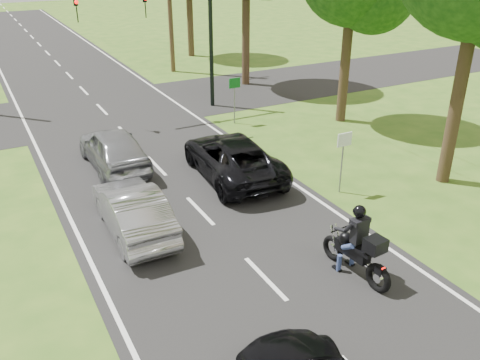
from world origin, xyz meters
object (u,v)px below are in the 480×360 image
at_px(dark_suv, 232,157).
at_px(traffic_signal, 174,25).
at_px(sign_white, 344,148).
at_px(sign_green, 235,90).
at_px(silver_suv, 113,148).
at_px(motorcycle_rider, 358,249).
at_px(silver_sedan, 133,210).

xyz_separation_m(dark_suv, traffic_signal, (1.22, 8.14, 3.41)).
bearing_deg(dark_suv, sign_white, 136.54).
bearing_deg(sign_green, sign_white, -91.43).
height_order(traffic_signal, sign_white, traffic_signal).
bearing_deg(sign_green, silver_suv, -159.38).
xyz_separation_m(dark_suv, sign_white, (2.58, -2.88, 0.87)).
xyz_separation_m(motorcycle_rider, dark_suv, (0.03, 6.81, -0.05)).
relative_size(motorcycle_rider, silver_sedan, 0.55).
height_order(dark_suv, sign_white, sign_white).
bearing_deg(traffic_signal, silver_suv, -131.31).
bearing_deg(motorcycle_rider, traffic_signal, 80.12).
distance_m(motorcycle_rider, sign_white, 4.79).
bearing_deg(sign_white, sign_green, 88.57).
bearing_deg(sign_white, traffic_signal, 97.05).
distance_m(dark_suv, sign_white, 3.96).
bearing_deg(silver_sedan, sign_white, 174.40).
bearing_deg(traffic_signal, sign_green, -62.62).
relative_size(silver_sedan, traffic_signal, 0.66).
height_order(motorcycle_rider, silver_sedan, motorcycle_rider).
height_order(silver_suv, sign_green, sign_green).
distance_m(dark_suv, silver_suv, 4.46).
bearing_deg(motorcycle_rider, sign_green, 71.64).
relative_size(dark_suv, sign_green, 2.44).
xyz_separation_m(dark_suv, sign_green, (2.78, 5.12, 0.87)).
bearing_deg(motorcycle_rider, sign_white, 51.34).
relative_size(motorcycle_rider, traffic_signal, 0.36).
bearing_deg(silver_suv, motorcycle_rider, 109.12).
height_order(dark_suv, traffic_signal, traffic_signal).
relative_size(dark_suv, silver_suv, 1.17).
height_order(silver_sedan, traffic_signal, traffic_signal).
xyz_separation_m(motorcycle_rider, traffic_signal, (1.24, 14.95, 3.35)).
xyz_separation_m(silver_sedan, sign_white, (6.88, -0.80, 0.89)).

